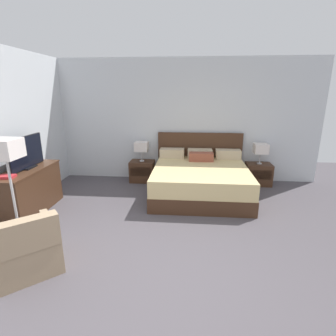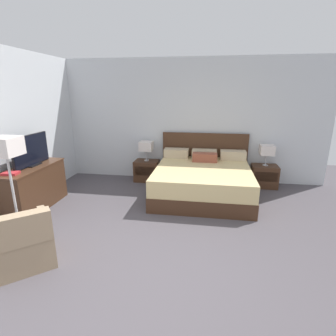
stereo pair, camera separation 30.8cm
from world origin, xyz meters
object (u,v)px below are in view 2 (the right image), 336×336
(armchair_by_window, at_px, (21,244))
(floor_lamp, at_px, (7,155))
(nightstand_left, at_px, (147,171))
(tv, at_px, (31,151))
(bed, at_px, (203,179))
(table_lamp_right, at_px, (267,150))
(dresser, at_px, (33,187))
(table_lamp_left, at_px, (146,146))
(book_red_cover, at_px, (11,173))
(nightstand_right, at_px, (264,176))

(armchair_by_window, distance_m, floor_lamp, 1.17)
(nightstand_left, bearing_deg, tv, -133.60)
(tv, xyz_separation_m, armchair_by_window, (0.90, -1.61, -0.76))
(bed, distance_m, nightstand_left, 1.51)
(table_lamp_right, distance_m, dresser, 4.72)
(bed, distance_m, dresser, 3.20)
(table_lamp_left, height_order, dresser, table_lamp_left)
(table_lamp_left, xyz_separation_m, tv, (-1.65, -1.74, 0.22))
(table_lamp_right, distance_m, armchair_by_window, 4.82)
(table_lamp_right, xyz_separation_m, book_red_cover, (-4.34, -2.28, -0.03))
(dresser, bearing_deg, nightstand_left, 47.60)
(floor_lamp, bearing_deg, nightstand_left, 67.50)
(table_lamp_left, bearing_deg, floor_lamp, -112.49)
(book_red_cover, distance_m, floor_lamp, 0.87)
(tv, xyz_separation_m, book_red_cover, (-0.01, -0.54, -0.25))
(bed, distance_m, floor_lamp, 3.43)
(bed, distance_m, book_red_cover, 3.42)
(book_red_cover, bearing_deg, armchair_by_window, -49.66)
(armchair_by_window, bearing_deg, bed, 51.67)
(dresser, height_order, floor_lamp, floor_lamp)
(table_lamp_left, bearing_deg, table_lamp_right, 0.00)
(book_red_cover, height_order, floor_lamp, floor_lamp)
(nightstand_left, bearing_deg, floor_lamp, -112.50)
(book_red_cover, distance_m, armchair_by_window, 1.50)
(nightstand_left, bearing_deg, bed, -27.63)
(table_lamp_right, relative_size, book_red_cover, 1.96)
(book_red_cover, bearing_deg, table_lamp_left, 53.85)
(dresser, bearing_deg, table_lamp_left, 47.62)
(bed, height_order, book_red_cover, bed)
(nightstand_right, relative_size, book_red_cover, 2.38)
(nightstand_left, relative_size, table_lamp_left, 1.22)
(dresser, distance_m, tv, 0.65)
(nightstand_right, relative_size, floor_lamp, 0.37)
(bed, xyz_separation_m, tv, (-2.99, -1.04, 0.72))
(nightstand_left, relative_size, dresser, 0.41)
(tv, bearing_deg, book_red_cover, -90.93)
(table_lamp_right, xyz_separation_m, tv, (-4.33, -1.74, 0.22))
(bed, height_order, nightstand_right, bed)
(table_lamp_right, relative_size, tv, 0.50)
(bed, relative_size, floor_lamp, 1.33)
(tv, relative_size, book_red_cover, 3.93)
(dresser, relative_size, armchair_by_window, 1.40)
(floor_lamp, bearing_deg, armchair_by_window, -49.97)
(book_red_cover, bearing_deg, tv, 89.07)
(table_lamp_right, height_order, floor_lamp, floor_lamp)
(table_lamp_right, relative_size, dresser, 0.34)
(dresser, distance_m, floor_lamp, 1.42)
(bed, relative_size, table_lamp_left, 4.33)
(bed, relative_size, table_lamp_right, 4.33)
(nightstand_right, height_order, table_lamp_left, table_lamp_left)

